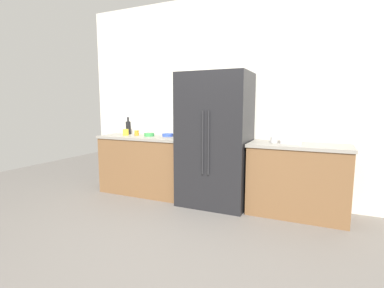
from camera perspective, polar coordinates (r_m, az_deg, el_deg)
The scene contains 13 objects.
ground_plane at distance 3.15m, azimuth -2.70°, elevation -18.92°, with size 9.80×9.80×0.00m, color slate.
kitchen_back_panel at distance 4.38m, azimuth 7.33°, elevation 8.98°, with size 4.90×0.10×3.02m, color silver.
counter_left at distance 4.69m, azimuth -9.32°, elevation -4.02°, with size 1.43×0.64×0.93m.
counter_right at distance 3.94m, azimuth 20.34°, elevation -6.66°, with size 1.24×0.64×0.93m.
refrigerator at distance 4.03m, azimuth 4.61°, elevation 0.81°, with size 0.96×0.72×1.85m.
toaster at distance 3.84m, azimuth 19.31°, elevation 1.63°, with size 0.25×0.16×0.21m, color silver.
bottle_a at distance 4.95m, azimuth -12.64°, elevation 3.26°, with size 0.08×0.08×0.29m.
cup_a at distance 4.76m, azimuth -13.12°, elevation 2.30°, with size 0.09×0.09×0.10m, color yellow.
cup_b at distance 4.70m, azimuth -11.02°, elevation 2.18°, with size 0.07×0.07×0.08m, color orange.
cup_c at distance 3.89m, azimuth 16.11°, elevation 0.83°, with size 0.09×0.09×0.08m, color white.
cup_d at distance 4.04m, azimuth 19.05°, elevation 1.08°, with size 0.08×0.08×0.09m, color purple.
bowl_a at distance 4.58m, azimuth -8.57°, elevation 1.88°, with size 0.16×0.16×0.05m, color green.
bowl_b at distance 4.51m, azimuth -4.89°, elevation 1.83°, with size 0.17×0.17×0.05m, color blue.
Camera 1 is at (1.28, -2.50, 1.41)m, focal length 26.63 mm.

